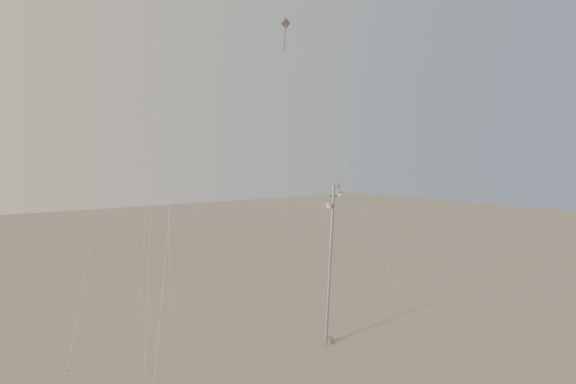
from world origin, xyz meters
TOP-DOWN VIEW (x-y plane):
  - ground at (0.00, 0.00)m, footprint 160.00×160.00m
  - street_lamp at (3.27, 3.63)m, footprint 1.55×0.80m
  - kite_3 at (-6.27, 3.14)m, footprint 2.61×2.55m
  - kite_4 at (5.95, 8.26)m, footprint 6.31×4.80m
  - kite_5 at (2.75, 22.36)m, footprint 4.91×11.46m

SIDE VIEW (x-z plane):
  - ground at x=0.00m, z-range 0.00..0.00m
  - street_lamp at x=3.27m, z-range 0.28..8.64m
  - kite_4 at x=5.95m, z-range 4.62..22.49m
  - kite_3 at x=-6.27m, z-range 4.60..25.04m
  - kite_5 at x=2.75m, z-range 7.18..32.91m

